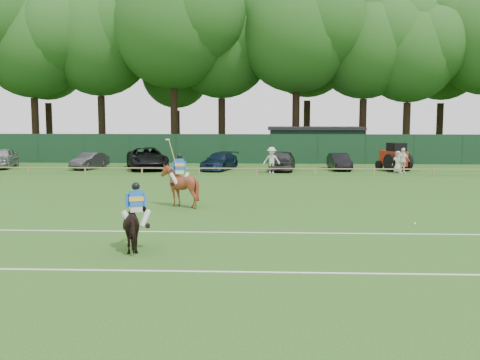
# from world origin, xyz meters

# --- Properties ---
(ground) EXTENTS (160.00, 160.00, 0.00)m
(ground) POSITION_xyz_m (0.00, 0.00, 0.00)
(ground) COLOR #1E4C14
(ground) RESTS_ON ground
(horse_dark) EXTENTS (1.33, 1.95, 1.50)m
(horse_dark) POSITION_xyz_m (-2.38, -3.68, 0.75)
(horse_dark) COLOR black
(horse_dark) RESTS_ON ground
(horse_chestnut) EXTENTS (1.95, 2.08, 1.89)m
(horse_chestnut) POSITION_xyz_m (-2.29, 4.50, 0.95)
(horse_chestnut) COLOR maroon
(horse_chestnut) RESTS_ON ground
(sedan_silver) EXTENTS (2.64, 4.77, 1.54)m
(sedan_silver) POSITION_xyz_m (-18.90, 22.21, 0.77)
(sedan_silver) COLOR #A2A4A7
(sedan_silver) RESTS_ON ground
(sedan_grey) EXTENTS (2.21, 3.96, 1.24)m
(sedan_grey) POSITION_xyz_m (-11.87, 21.82, 0.62)
(sedan_grey) COLOR #2F2F31
(sedan_grey) RESTS_ON ground
(suv_black) EXTENTS (4.42, 6.45, 1.64)m
(suv_black) POSITION_xyz_m (-7.43, 21.82, 0.82)
(suv_black) COLOR black
(suv_black) RESTS_ON ground
(sedan_navy) EXTENTS (2.98, 4.78, 1.29)m
(sedan_navy) POSITION_xyz_m (-1.86, 21.48, 0.65)
(sedan_navy) COLOR #101E32
(sedan_navy) RESTS_ON ground
(hatch_grey) EXTENTS (2.25, 4.52, 1.48)m
(hatch_grey) POSITION_xyz_m (2.83, 21.16, 0.74)
(hatch_grey) COLOR #303133
(hatch_grey) RESTS_ON ground
(estate_black) EXTENTS (1.56, 3.84, 1.24)m
(estate_black) POSITION_xyz_m (7.14, 21.87, 0.62)
(estate_black) COLOR black
(estate_black) RESTS_ON ground
(spectator_left) EXTENTS (1.24, 0.76, 1.86)m
(spectator_left) POSITION_xyz_m (2.02, 19.19, 0.93)
(spectator_left) COLOR silver
(spectator_left) RESTS_ON ground
(spectator_mid) EXTENTS (1.15, 0.72, 1.82)m
(spectator_mid) POSITION_xyz_m (11.19, 19.22, 0.91)
(spectator_mid) COLOR white
(spectator_mid) RESTS_ON ground
(spectator_right) EXTENTS (0.90, 0.77, 1.56)m
(spectator_right) POSITION_xyz_m (11.04, 20.00, 0.78)
(spectator_right) COLOR silver
(spectator_right) RESTS_ON ground
(rider_dark) EXTENTS (0.92, 0.53, 1.41)m
(rider_dark) POSITION_xyz_m (-2.38, -3.69, 1.45)
(rider_dark) COLOR silver
(rider_dark) RESTS_ON ground
(rider_chestnut) EXTENTS (0.98, 0.52, 2.05)m
(rider_chestnut) POSITION_xyz_m (-2.29, 4.48, 1.76)
(rider_chestnut) COLOR silver
(rider_chestnut) RESTS_ON ground
(polo_ball) EXTENTS (0.09, 0.09, 0.09)m
(polo_ball) POSITION_xyz_m (7.21, 0.64, 0.04)
(polo_ball) COLOR silver
(polo_ball) RESTS_ON ground
(pitch_lines) EXTENTS (60.00, 5.10, 0.01)m
(pitch_lines) POSITION_xyz_m (0.00, -3.50, 0.01)
(pitch_lines) COLOR silver
(pitch_lines) RESTS_ON ground
(pitch_rail) EXTENTS (62.10, 0.10, 0.50)m
(pitch_rail) POSITION_xyz_m (0.00, 18.00, 0.45)
(pitch_rail) COLOR #997F5B
(pitch_rail) RESTS_ON ground
(perimeter_fence) EXTENTS (92.08, 0.08, 2.50)m
(perimeter_fence) POSITION_xyz_m (0.00, 27.00, 1.25)
(perimeter_fence) COLOR #14351E
(perimeter_fence) RESTS_ON ground
(utility_shed) EXTENTS (8.40, 4.40, 3.04)m
(utility_shed) POSITION_xyz_m (6.00, 30.00, 1.54)
(utility_shed) COLOR #14331E
(utility_shed) RESTS_ON ground
(tree_row) EXTENTS (96.00, 12.00, 21.00)m
(tree_row) POSITION_xyz_m (2.00, 35.00, 0.00)
(tree_row) COLOR #26561C
(tree_row) RESTS_ON ground
(tractor) EXTENTS (2.44, 2.89, 2.07)m
(tractor) POSITION_xyz_m (11.12, 21.37, 0.98)
(tractor) COLOR #9C240E
(tractor) RESTS_ON ground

